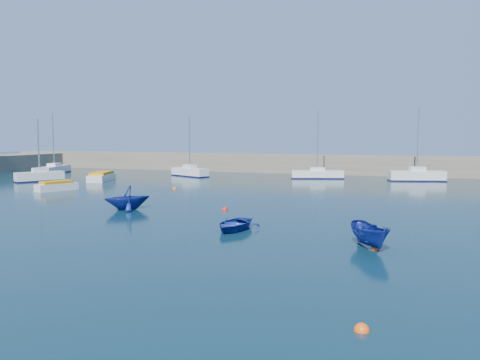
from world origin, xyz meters
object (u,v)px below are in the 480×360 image
(motorboat_2, at_px, (102,177))
(dinghy_right, at_px, (370,235))
(sailboat_3, at_px, (40,176))
(sailboat_4, at_px, (54,169))
(dinghy_left, at_px, (127,198))
(sailboat_7, at_px, (417,175))
(sailboat_5, at_px, (190,172))
(sailboat_6, at_px, (317,174))
(dinghy_center, at_px, (234,224))
(motorboat_1, at_px, (57,186))

(motorboat_2, height_order, dinghy_right, dinghy_right)
(sailboat_3, height_order, sailboat_4, sailboat_4)
(sailboat_4, relative_size, dinghy_right, 2.75)
(sailboat_3, relative_size, dinghy_left, 2.24)
(sailboat_7, relative_size, motorboat_2, 1.53)
(dinghy_right, bearing_deg, sailboat_5, 97.62)
(sailboat_4, height_order, motorboat_2, sailboat_4)
(sailboat_6, height_order, dinghy_right, sailboat_6)
(sailboat_6, bearing_deg, sailboat_5, 81.17)
(sailboat_4, relative_size, dinghy_left, 2.64)
(sailboat_3, xyz_separation_m, dinghy_left, (21.38, -14.56, 0.22))
(sailboat_3, distance_m, dinghy_left, 25.87)
(sailboat_4, bearing_deg, sailboat_5, -7.99)
(dinghy_center, xyz_separation_m, dinghy_left, (-9.80, 4.41, 0.51))
(sailboat_7, bearing_deg, sailboat_5, 80.96)
(dinghy_center, bearing_deg, motorboat_1, 156.30)
(sailboat_4, xyz_separation_m, motorboat_2, (13.11, -7.11, -0.07))
(motorboat_1, distance_m, dinghy_center, 25.78)
(sailboat_3, distance_m, sailboat_7, 44.08)
(sailboat_4, distance_m, sailboat_6, 36.76)
(motorboat_1, bearing_deg, dinghy_left, -8.93)
(dinghy_left, bearing_deg, motorboat_1, -169.91)
(dinghy_left, bearing_deg, sailboat_3, -173.49)
(motorboat_2, xyz_separation_m, dinghy_left, (14.97, -17.52, 0.34))
(dinghy_center, bearing_deg, motorboat_2, 142.78)
(dinghy_left, bearing_deg, motorboat_2, 171.28)
(dinghy_left, bearing_deg, sailboat_6, 114.66)
(sailboat_4, distance_m, sailboat_5, 20.29)
(sailboat_7, distance_m, dinghy_left, 35.86)
(sailboat_3, height_order, sailboat_7, sailboat_7)
(sailboat_4, height_order, sailboat_5, sailboat_4)
(sailboat_4, xyz_separation_m, sailboat_6, (36.49, 4.48, -0.02))
(motorboat_1, xyz_separation_m, dinghy_left, (12.97, -7.69, 0.40))
(sailboat_3, bearing_deg, sailboat_4, 153.42)
(sailboat_5, relative_size, dinghy_left, 2.43)
(sailboat_7, height_order, dinghy_right, sailboat_7)
(sailboat_7, distance_m, motorboat_2, 37.05)
(motorboat_2, distance_m, dinghy_left, 23.04)
(sailboat_4, xyz_separation_m, dinghy_left, (28.08, -24.63, 0.27))
(dinghy_right, bearing_deg, dinghy_center, 136.76)
(sailboat_4, relative_size, sailboat_5, 1.09)
(sailboat_6, bearing_deg, sailboat_4, 79.64)
(dinghy_left, bearing_deg, sailboat_4, 179.52)
(sailboat_7, distance_m, dinghy_right, 36.06)
(sailboat_7, bearing_deg, sailboat_4, 80.71)
(sailboat_4, relative_size, sailboat_7, 1.00)
(motorboat_1, relative_size, dinghy_left, 1.28)
(sailboat_3, xyz_separation_m, dinghy_right, (38.68, -20.75, -0.03))
(sailboat_6, height_order, motorboat_1, sailboat_6)
(sailboat_6, bearing_deg, dinghy_right, 176.78)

